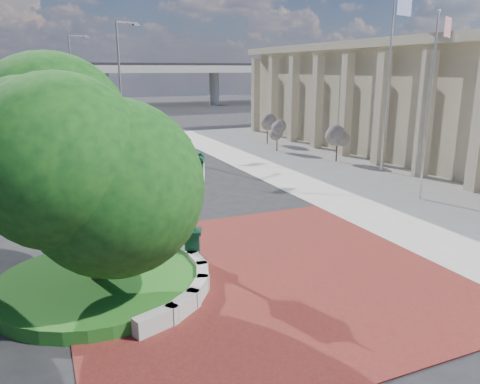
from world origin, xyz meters
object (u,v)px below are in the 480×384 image
at_px(post_clock, 191,198).
at_px(flagpole_a, 429,107).
at_px(flagpole_b, 388,82).
at_px(street_lamp_far, 74,76).
at_px(street_lamp_near, 122,75).
at_px(parked_car, 106,126).

height_order(post_clock, flagpole_a, flagpole_a).
distance_m(flagpole_b, street_lamp_far, 34.38).
bearing_deg(post_clock, flagpole_a, 13.22).
xyz_separation_m(flagpole_b, street_lamp_far, (-16.30, 30.27, 0.12)).
xyz_separation_m(post_clock, flagpole_b, (16.05, 9.40, 3.38)).
relative_size(street_lamp_near, street_lamp_far, 1.03).
xyz_separation_m(parked_car, flagpole_a, (11.34, -31.66, 3.89)).
bearing_deg(parked_car, street_lamp_far, 99.68).
relative_size(parked_car, street_lamp_near, 0.48).
xyz_separation_m(parked_car, street_lamp_near, (0.53, -8.40, 5.20)).
height_order(post_clock, parked_car, post_clock).
height_order(parked_car, street_lamp_far, street_lamp_far).
distance_m(parked_car, flagpole_b, 29.43).
relative_size(parked_car, flagpole_b, 0.45).
bearing_deg(flagpole_a, street_lamp_near, 114.93).
xyz_separation_m(parked_car, flagpole_b, (14.06, -25.39, 4.88)).
bearing_deg(flagpole_b, street_lamp_far, 118.30).
distance_m(post_clock, parked_car, 34.88).
height_order(flagpole_b, street_lamp_near, flagpole_b).
distance_m(parked_car, street_lamp_near, 9.89).
relative_size(parked_car, flagpole_a, 0.54).
bearing_deg(flagpole_a, post_clock, -166.78).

